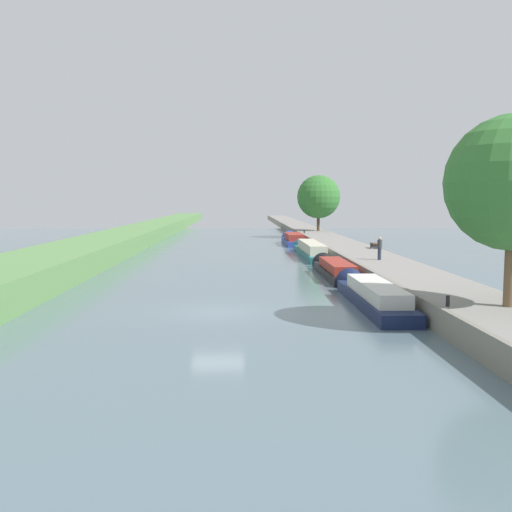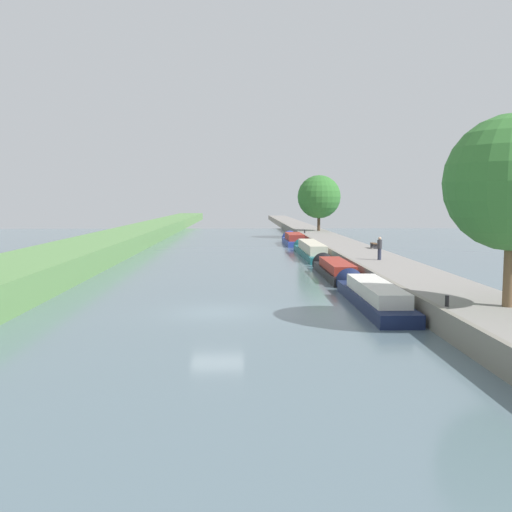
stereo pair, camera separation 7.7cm
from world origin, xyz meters
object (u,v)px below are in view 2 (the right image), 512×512
(narrowboat_blue, at_px, (293,240))
(park_bench, at_px, (374,244))
(narrowboat_teal, at_px, (310,250))
(narrowboat_navy, at_px, (370,294))
(narrowboat_black, at_px, (334,269))
(person_walking, at_px, (380,248))
(mooring_bollard_far, at_px, (305,231))
(mooring_bollard_near, at_px, (447,301))

(narrowboat_blue, bearing_deg, park_bench, -73.88)
(narrowboat_teal, relative_size, park_bench, 10.16)
(narrowboat_teal, bearing_deg, narrowboat_blue, 90.85)
(narrowboat_navy, xyz_separation_m, narrowboat_black, (-0.04, 11.15, -0.05))
(person_walking, relative_size, mooring_bollard_far, 3.69)
(narrowboat_navy, bearing_deg, park_bench, 76.17)
(narrowboat_blue, relative_size, mooring_bollard_near, 23.40)
(narrowboat_black, bearing_deg, narrowboat_navy, -89.80)
(mooring_bollard_near, bearing_deg, narrowboat_navy, 105.16)
(narrowboat_blue, xyz_separation_m, mooring_bollard_far, (1.88, 4.26, 0.75))
(narrowboat_navy, height_order, mooring_bollard_far, mooring_bollard_far)
(narrowboat_navy, xyz_separation_m, mooring_bollard_far, (1.68, 44.51, 0.76))
(person_walking, bearing_deg, narrowboat_teal, 103.61)
(person_walking, relative_size, mooring_bollard_near, 3.69)
(narrowboat_navy, distance_m, mooring_bollard_far, 44.55)
(narrowboat_blue, distance_m, mooring_bollard_far, 4.71)
(narrowboat_blue, height_order, park_bench, park_bench)
(narrowboat_blue, height_order, person_walking, person_walking)
(narrowboat_navy, relative_size, narrowboat_teal, 0.75)
(narrowboat_navy, xyz_separation_m, narrowboat_blue, (-0.20, 40.25, 0.01))
(person_walking, relative_size, park_bench, 1.11)
(mooring_bollard_near, relative_size, park_bench, 0.30)
(mooring_bollard_near, height_order, mooring_bollard_far, same)
(narrowboat_teal, distance_m, mooring_bollard_far, 19.26)
(narrowboat_teal, bearing_deg, mooring_bollard_near, -86.99)
(narrowboat_teal, xyz_separation_m, mooring_bollard_near, (1.66, -31.55, 0.71))
(narrowboat_teal, distance_m, park_bench, 6.62)
(park_bench, bearing_deg, mooring_bollard_near, -97.39)
(narrowboat_navy, bearing_deg, narrowboat_blue, 90.28)
(narrowboat_navy, distance_m, narrowboat_blue, 40.25)
(narrowboat_teal, height_order, narrowboat_blue, narrowboat_teal)
(narrowboat_navy, relative_size, person_walking, 6.93)
(narrowboat_teal, distance_m, narrowboat_blue, 14.92)
(narrowboat_black, bearing_deg, narrowboat_teal, 89.73)
(narrowboat_black, xyz_separation_m, park_bench, (5.30, 10.22, 0.94))
(narrowboat_teal, bearing_deg, person_walking, -76.39)
(person_walking, distance_m, mooring_bollard_far, 32.88)
(person_walking, bearing_deg, narrowboat_black, -171.23)
(narrowboat_black, relative_size, mooring_bollard_far, 24.11)
(park_bench, bearing_deg, mooring_bollard_far, 98.79)
(narrowboat_teal, distance_m, person_walking, 14.12)
(mooring_bollard_near, bearing_deg, narrowboat_blue, 92.32)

